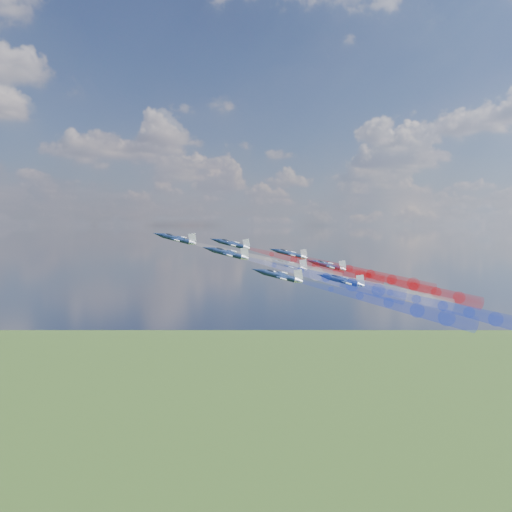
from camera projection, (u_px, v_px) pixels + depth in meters
jet_lead at (176, 239)px, 136.54m from camera, size 13.55×13.16×5.68m
trail_lead at (268, 262)px, 135.58m from camera, size 28.67×23.24×11.60m
jet_inner_left at (228, 253)px, 127.43m from camera, size 13.55×13.16×5.68m
trail_inner_left at (326, 278)px, 126.47m from camera, size 28.67×23.24×11.60m
jet_inner_right at (232, 244)px, 148.46m from camera, size 13.55×13.16×5.68m
trail_inner_right at (316, 265)px, 147.50m from camera, size 28.67×23.24×11.60m
jet_outer_left at (279, 276)px, 115.52m from camera, size 13.55×13.16×5.68m
trail_outer_left at (389, 303)px, 114.56m from camera, size 28.67×23.24×11.60m
jet_center_third at (287, 265)px, 137.46m from camera, size 13.55×13.16×5.68m
trail_center_third at (379, 288)px, 136.49m from camera, size 28.67×23.24×11.60m
jet_outer_right at (290, 254)px, 155.79m from camera, size 13.55×13.16×5.68m
trail_outer_right at (371, 274)px, 154.83m from camera, size 28.67×23.24×11.60m
jet_rear_left at (343, 281)px, 126.69m from camera, size 13.55×13.16×5.68m
trail_rear_left at (443, 306)px, 125.73m from camera, size 28.67×23.24×11.60m
jet_rear_right at (328, 265)px, 147.21m from camera, size 13.55×13.16×5.68m
trail_rear_right at (413, 287)px, 146.25m from camera, size 28.67×23.24×11.60m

